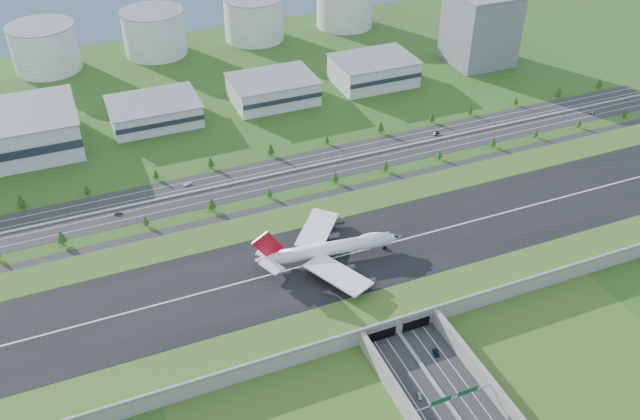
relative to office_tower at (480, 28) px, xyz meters
name	(u,v)px	position (x,y,z in m)	size (l,w,h in m)	color
ground	(351,266)	(-200.00, -195.00, -27.50)	(1200.00, 1200.00, 0.00)	#235019
airfield_deck	(352,260)	(-200.00, -195.09, -23.38)	(520.00, 100.00, 9.20)	gray
underpass_road	(459,413)	(-200.00, -294.42, -24.07)	(38.80, 120.40, 8.00)	#28282B
sign_gantry_near	(454,398)	(-200.00, -290.04, -20.55)	(38.70, 0.70, 9.80)	gray
north_expressway	(286,172)	(-200.00, -100.00, -27.44)	(560.00, 36.00, 0.12)	#28282B
tree_row	(278,166)	(-204.75, -98.50, -22.87)	(501.95, 48.75, 8.50)	#3D2819
hangar_mid_a	(154,112)	(-260.00, -5.00, -20.00)	(58.00, 42.00, 15.00)	silver
hangar_mid_b	(273,90)	(-175.00, -5.00, -19.00)	(58.00, 42.00, 17.00)	silver
hangar_mid_c	(373,71)	(-95.00, -5.00, -18.00)	(58.00, 42.00, 19.00)	silver
office_tower	(480,28)	(0.00, 0.00, 0.00)	(46.00, 46.00, 55.00)	slate
fuel_tank_a	(45,48)	(-320.00, 115.00, -10.00)	(50.00, 50.00, 35.00)	silver
fuel_tank_b	(154,33)	(-235.00, 115.00, -10.00)	(50.00, 50.00, 35.00)	silver
fuel_tank_c	(254,19)	(-150.00, 115.00, -10.00)	(50.00, 50.00, 35.00)	silver
fuel_tank_d	(345,6)	(-65.00, 115.00, -10.00)	(50.00, 50.00, 35.00)	silver
boeing_747	(330,248)	(-211.60, -194.70, -12.97)	(74.65, 70.18, 23.12)	white
car_0	(419,396)	(-208.81, -279.60, -26.68)	(1.65, 4.11, 1.40)	#B7B7BC
car_2	(436,352)	(-190.88, -261.96, -26.70)	(2.25, 4.88, 1.36)	#0B183B
car_4	(118,213)	(-301.08, -105.49, -26.63)	(1.78, 4.43, 1.51)	#59595E
car_5	(436,133)	(-92.12, -93.92, -26.54)	(1.78, 5.10, 1.68)	black
car_6	(593,112)	(24.70, -109.91, -26.56)	(2.73, 5.91, 1.64)	#ABABB0
car_7	(187,184)	(-258.70, -91.14, -26.72)	(1.86, 4.57, 1.33)	white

